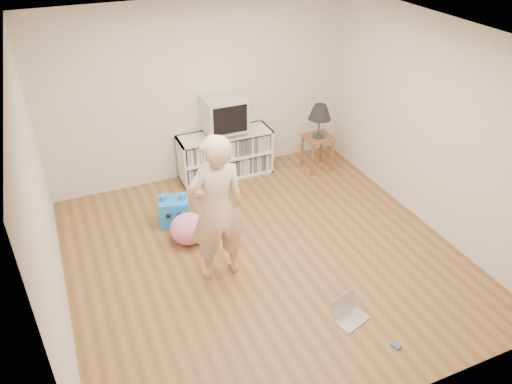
{
  "coord_description": "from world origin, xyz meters",
  "views": [
    {
      "loc": [
        -1.95,
        -4.29,
        3.84
      ],
      "look_at": [
        0.08,
        0.4,
        0.66
      ],
      "focal_mm": 35.0,
      "sensor_mm": 36.0,
      "label": 1
    }
  ],
  "objects_px": {
    "side_table": "(318,145)",
    "table_lamp": "(320,113)",
    "dvd_deck": "(225,131)",
    "laptop": "(347,312)",
    "plush_blue": "(174,211)",
    "crt_tv": "(224,113)",
    "media_unit": "(225,154)",
    "plush_pink": "(188,229)",
    "person": "(217,209)"
  },
  "relations": [
    {
      "from": "media_unit",
      "to": "crt_tv",
      "type": "relative_size",
      "value": 2.33
    },
    {
      "from": "side_table",
      "to": "person",
      "type": "xyz_separation_m",
      "value": [
        -2.23,
        -1.73,
        0.46
      ]
    },
    {
      "from": "plush_pink",
      "to": "dvd_deck",
      "type": "bearing_deg",
      "value": 53.94
    },
    {
      "from": "side_table",
      "to": "plush_pink",
      "type": "relative_size",
      "value": 1.22
    },
    {
      "from": "side_table",
      "to": "media_unit",
      "type": "bearing_deg",
      "value": 164.32
    },
    {
      "from": "side_table",
      "to": "plush_pink",
      "type": "bearing_deg",
      "value": -156.92
    },
    {
      "from": "dvd_deck",
      "to": "crt_tv",
      "type": "distance_m",
      "value": 0.29
    },
    {
      "from": "table_lamp",
      "to": "laptop",
      "type": "xyz_separation_m",
      "value": [
        -1.25,
        -2.9,
        -0.88
      ]
    },
    {
      "from": "side_table",
      "to": "table_lamp",
      "type": "height_order",
      "value": "table_lamp"
    },
    {
      "from": "laptop",
      "to": "media_unit",
      "type": "bearing_deg",
      "value": 75.41
    },
    {
      "from": "media_unit",
      "to": "side_table",
      "type": "bearing_deg",
      "value": -15.68
    },
    {
      "from": "dvd_deck",
      "to": "crt_tv",
      "type": "relative_size",
      "value": 0.75
    },
    {
      "from": "dvd_deck",
      "to": "laptop",
      "type": "height_order",
      "value": "dvd_deck"
    },
    {
      "from": "laptop",
      "to": "plush_pink",
      "type": "xyz_separation_m",
      "value": [
        -1.13,
        1.89,
        0.13
      ]
    },
    {
      "from": "media_unit",
      "to": "laptop",
      "type": "bearing_deg",
      "value": -87.86
    },
    {
      "from": "plush_blue",
      "to": "laptop",
      "type": "bearing_deg",
      "value": -47.43
    },
    {
      "from": "person",
      "to": "plush_pink",
      "type": "distance_m",
      "value": 1.0
    },
    {
      "from": "media_unit",
      "to": "dvd_deck",
      "type": "distance_m",
      "value": 0.39
    },
    {
      "from": "media_unit",
      "to": "plush_pink",
      "type": "xyz_separation_m",
      "value": [
        -1.01,
        -1.4,
        -0.16
      ]
    },
    {
      "from": "person",
      "to": "plush_pink",
      "type": "relative_size",
      "value": 3.88
    },
    {
      "from": "crt_tv",
      "to": "laptop",
      "type": "xyz_separation_m",
      "value": [
        0.12,
        -3.27,
        -0.96
      ]
    },
    {
      "from": "side_table",
      "to": "laptop",
      "type": "relative_size",
      "value": 1.36
    },
    {
      "from": "dvd_deck",
      "to": "laptop",
      "type": "relative_size",
      "value": 1.11
    },
    {
      "from": "table_lamp",
      "to": "plush_blue",
      "type": "relative_size",
      "value": 1.14
    },
    {
      "from": "person",
      "to": "plush_pink",
      "type": "xyz_separation_m",
      "value": [
        -0.15,
        0.71,
        -0.69
      ]
    },
    {
      "from": "crt_tv",
      "to": "table_lamp",
      "type": "bearing_deg",
      "value": -14.95
    },
    {
      "from": "side_table",
      "to": "plush_blue",
      "type": "xyz_separation_m",
      "value": [
        -2.44,
        -0.56,
        -0.23
      ]
    },
    {
      "from": "side_table",
      "to": "table_lamp",
      "type": "distance_m",
      "value": 0.53
    },
    {
      "from": "person",
      "to": "table_lamp",
      "type": "bearing_deg",
      "value": -142.89
    },
    {
      "from": "media_unit",
      "to": "table_lamp",
      "type": "relative_size",
      "value": 2.72
    },
    {
      "from": "dvd_deck",
      "to": "person",
      "type": "bearing_deg",
      "value": -112.29
    },
    {
      "from": "table_lamp",
      "to": "laptop",
      "type": "relative_size",
      "value": 1.27
    },
    {
      "from": "side_table",
      "to": "laptop",
      "type": "xyz_separation_m",
      "value": [
        -1.25,
        -2.9,
        -0.35
      ]
    },
    {
      "from": "plush_blue",
      "to": "plush_pink",
      "type": "height_order",
      "value": "plush_blue"
    },
    {
      "from": "person",
      "to": "plush_blue",
      "type": "xyz_separation_m",
      "value": [
        -0.2,
        1.16,
        -0.69
      ]
    },
    {
      "from": "media_unit",
      "to": "plush_pink",
      "type": "distance_m",
      "value": 1.73
    },
    {
      "from": "crt_tv",
      "to": "person",
      "type": "relative_size",
      "value": 0.34
    },
    {
      "from": "media_unit",
      "to": "plush_blue",
      "type": "bearing_deg",
      "value": -138.26
    },
    {
      "from": "side_table",
      "to": "dvd_deck",
      "type": "bearing_deg",
      "value": 164.92
    },
    {
      "from": "plush_pink",
      "to": "plush_blue",
      "type": "bearing_deg",
      "value": 96.66
    },
    {
      "from": "dvd_deck",
      "to": "plush_blue",
      "type": "distance_m",
      "value": 1.51
    },
    {
      "from": "crt_tv",
      "to": "media_unit",
      "type": "bearing_deg",
      "value": 90.0
    },
    {
      "from": "dvd_deck",
      "to": "plush_blue",
      "type": "xyz_separation_m",
      "value": [
        -1.06,
        -0.93,
        -0.55
      ]
    },
    {
      "from": "table_lamp",
      "to": "person",
      "type": "xyz_separation_m",
      "value": [
        -2.23,
        -1.73,
        -0.06
      ]
    },
    {
      "from": "side_table",
      "to": "plush_blue",
      "type": "height_order",
      "value": "side_table"
    },
    {
      "from": "dvd_deck",
      "to": "plush_blue",
      "type": "relative_size",
      "value": 1.0
    },
    {
      "from": "plush_pink",
      "to": "crt_tv",
      "type": "bearing_deg",
      "value": 53.87
    },
    {
      "from": "crt_tv",
      "to": "table_lamp",
      "type": "distance_m",
      "value": 1.42
    },
    {
      "from": "table_lamp",
      "to": "person",
      "type": "bearing_deg",
      "value": -142.3
    },
    {
      "from": "media_unit",
      "to": "plush_blue",
      "type": "relative_size",
      "value": 3.1
    }
  ]
}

